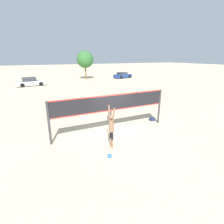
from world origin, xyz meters
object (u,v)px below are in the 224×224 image
at_px(parked_car_mid, 123,75).
at_px(parked_car_near, 30,82).
at_px(volleyball_net, 112,107).
at_px(volleyball, 110,156).
at_px(player_spiker, 111,126).
at_px(player_blocker, 110,109).
at_px(tree_left_cluster, 85,60).
at_px(gear_bag, 152,119).

bearing_deg(parked_car_mid, parked_car_near, 175.72).
relative_size(volleyball_net, volleyball, 35.27).
bearing_deg(volleyball, parked_car_near, 95.80).
xyz_separation_m(volleyball_net, player_spiker, (-0.90, -1.78, -0.49)).
distance_m(player_spiker, player_blocker, 3.28).
bearing_deg(tree_left_cluster, volleyball, -105.80).
height_order(volleyball_net, parked_car_near, volleyball_net).
height_order(player_blocker, parked_car_mid, player_blocker).
bearing_deg(tree_left_cluster, player_spiker, -105.29).
xyz_separation_m(volleyball_net, parked_car_near, (-3.98, 22.47, -1.07)).
bearing_deg(volleyball, tree_left_cluster, 74.20).
bearing_deg(parked_car_near, parked_car_mid, 1.59).
bearing_deg(volleyball_net, tree_left_cluster, 75.53).
bearing_deg(gear_bag, volleyball_net, -171.78).
height_order(parked_car_near, parked_car_mid, parked_car_near).
bearing_deg(volleyball, player_spiker, 59.36).
bearing_deg(parked_car_mid, gear_bag, -127.23).
relative_size(volleyball, parked_car_near, 0.05).
height_order(player_spiker, tree_left_cluster, tree_left_cluster).
distance_m(volleyball_net, player_spiker, 2.05).
relative_size(parked_car_mid, tree_left_cluster, 0.75).
bearing_deg(parked_car_near, player_blocker, -85.06).
height_order(player_spiker, parked_car_near, player_spiker).
distance_m(player_spiker, volleyball, 1.51).
xyz_separation_m(parked_car_mid, tree_left_cluster, (-8.01, 1.68, 3.43)).
bearing_deg(parked_car_mid, player_blocker, -133.81).
relative_size(player_blocker, parked_car_mid, 0.50).
xyz_separation_m(player_spiker, gear_bag, (4.56, 2.31, -1.09)).
relative_size(player_spiker, parked_car_mid, 0.52).
bearing_deg(gear_bag, parked_car_near, 109.21).
relative_size(volleyball, gear_bag, 0.57).
bearing_deg(parked_car_near, volleyball, -91.00).
distance_m(volleyball, tree_left_cluster, 31.02).
distance_m(player_blocker, parked_car_near, 21.71).
xyz_separation_m(volleyball_net, parked_car_mid, (14.96, 25.26, -1.11)).
height_order(player_spiker, player_blocker, player_spiker).
height_order(player_spiker, volleyball, player_spiker).
bearing_deg(parked_car_mid, volleyball, -133.07).
xyz_separation_m(gear_bag, parked_car_near, (-7.64, 21.94, 0.51)).
distance_m(parked_car_near, tree_left_cluster, 12.29).
bearing_deg(player_blocker, parked_car_mid, 148.86).
bearing_deg(volleyball_net, volleyball, -118.15).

